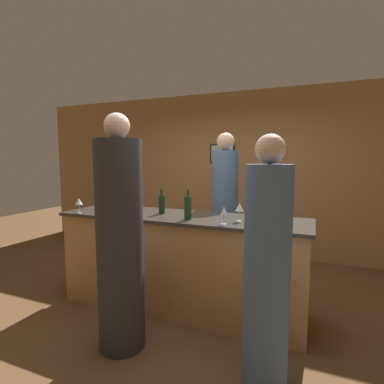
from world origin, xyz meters
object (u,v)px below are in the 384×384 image
at_px(guest_1, 267,274).
at_px(wine_bottle_1, 188,207).
at_px(wine_bottle_0, 162,204).
at_px(bartender, 225,213).
at_px(guest_0, 120,242).

relative_size(guest_1, wine_bottle_1, 5.99).
xyz_separation_m(wine_bottle_0, wine_bottle_1, (0.40, -0.19, 0.01)).
bearing_deg(wine_bottle_1, bartender, 85.52).
xyz_separation_m(bartender, wine_bottle_1, (-0.08, -1.06, 0.23)).
bearing_deg(guest_1, guest_0, 178.95).
bearing_deg(guest_0, guest_1, -1.05).
relative_size(bartender, wine_bottle_0, 7.30).
bearing_deg(wine_bottle_1, wine_bottle_0, 154.23).
relative_size(guest_1, wine_bottle_0, 6.65).
height_order(bartender, guest_0, guest_0).
bearing_deg(guest_1, bartender, 114.93).
xyz_separation_m(guest_1, wine_bottle_1, (-0.89, 0.69, 0.32)).
bearing_deg(bartender, guest_1, 114.93).
distance_m(guest_0, wine_bottle_0, 0.89).
height_order(bartender, wine_bottle_0, bartender).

